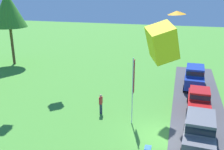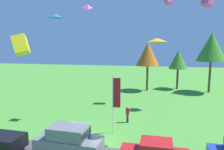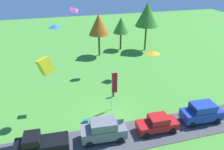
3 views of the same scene
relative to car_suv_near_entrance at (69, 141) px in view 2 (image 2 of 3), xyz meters
name	(u,v)px [view 2 (image 2 of 3)]	position (x,y,z in m)	size (l,w,h in m)	color
ground_plane	(91,144)	(0.86, 2.33, -1.30)	(120.00, 120.00, 0.00)	#478E33
car_suv_near_entrance	(69,141)	(0.00, 0.00, 0.00)	(4.72, 2.30, 2.28)	slate
person_on_lawn	(128,114)	(3.19, 7.65, -0.42)	(0.36, 0.24, 1.71)	#2D334C
tree_right_of_center	(148,54)	(4.66, 23.30, 4.84)	(3.83, 3.83, 8.09)	brown
tree_far_left	(178,60)	(9.81, 25.63, 3.82)	(3.20, 3.20, 6.76)	brown
tree_left_of_center	(212,47)	(14.64, 23.80, 6.07)	(4.59, 4.59, 9.70)	brown
flag_banner	(116,97)	(2.43, 4.84, 2.04)	(0.71, 0.08, 5.27)	silver
cooler_box	(68,135)	(-1.39, 3.11, -1.10)	(0.56, 0.40, 0.40)	blue
kite_diamond_topmost	(87,6)	(-1.12, 8.48, 10.40)	(0.90, 0.92, 0.29)	#EA4C9E
kite_delta_high_right	(56,16)	(-3.50, 6.19, 9.24)	(1.34, 1.34, 0.37)	blue
kite_box_near_flag	(168,0)	(7.26, 16.72, 12.26)	(0.79, 0.79, 1.11)	#EA4C9E
kite_box_low_drifter	(208,0)	(11.71, 14.72, 11.74)	(1.02, 1.02, 1.43)	#EA4C9E
kite_delta_over_trees	(157,40)	(5.81, 2.12, 6.90)	(1.45, 1.45, 0.29)	orange
kite_box_mid_center	(21,45)	(-4.81, 2.38, 6.55)	(1.03, 1.03, 1.44)	yellow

